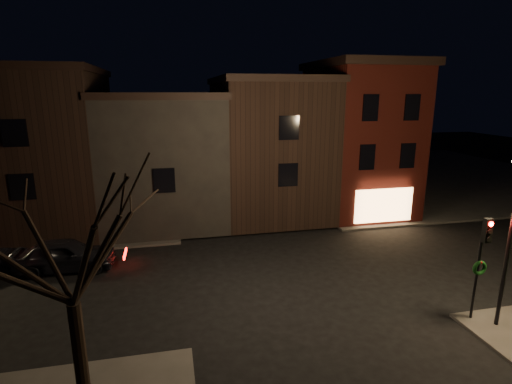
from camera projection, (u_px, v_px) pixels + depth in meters
ground at (290, 274)px, 19.31m from camera, size 120.00×120.00×0.00m
sidewalk_far_right at (414, 174)px, 42.41m from camera, size 30.00×30.00×0.12m
corner_building at (359, 137)px, 28.64m from camera, size 6.50×8.50×10.50m
row_building_a at (268, 146)px, 28.40m from camera, size 7.30×10.30×9.40m
row_building_b at (164, 156)px, 27.01m from camera, size 7.80×10.30×8.40m
row_building_c at (46, 148)px, 25.31m from camera, size 7.30×10.30×9.90m
traffic_signal at (482, 253)px, 14.58m from camera, size 0.58×0.38×4.05m
bare_tree_left at (64, 223)px, 9.69m from camera, size 5.60×5.60×7.50m
parked_car_a at (65, 255)px, 19.53m from camera, size 4.76×2.03×1.60m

